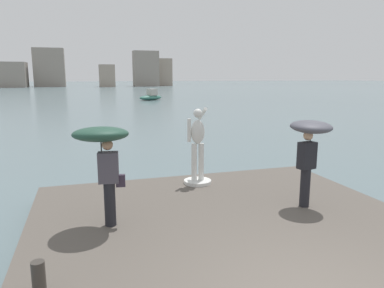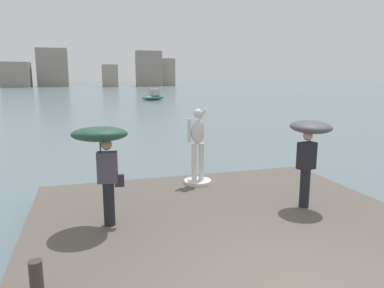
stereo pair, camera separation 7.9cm
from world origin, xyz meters
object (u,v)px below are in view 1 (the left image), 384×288
onlooker_right (310,140)px  mooring_bollard (39,277)px  onlooker_left (103,146)px  statue_white_figure (198,151)px  boat_mid (151,96)px

onlooker_right → mooring_bollard: (-5.47, -1.88, -1.29)m
mooring_bollard → onlooker_left: bearing=63.8°
statue_white_figure → onlooker_left: bearing=-140.2°
mooring_bollard → boat_mid: boat_mid is taller
mooring_bollard → boat_mid: 46.09m
statue_white_figure → onlooker_right: statue_white_figure is taller
onlooker_left → mooring_bollard: 2.69m
onlooker_right → boat_mid: (4.44, 43.14, -1.40)m
statue_white_figure → boat_mid: bearing=81.2°
onlooker_left → boat_mid: size_ratio=0.51×
onlooker_left → boat_mid: bearing=78.3°
statue_white_figure → onlooker_right: (1.84, -2.36, 0.61)m
onlooker_left → boat_mid: (8.88, 42.94, -1.48)m
mooring_bollard → onlooker_right: bearing=19.0°
boat_mid → statue_white_figure: bearing=-98.8°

